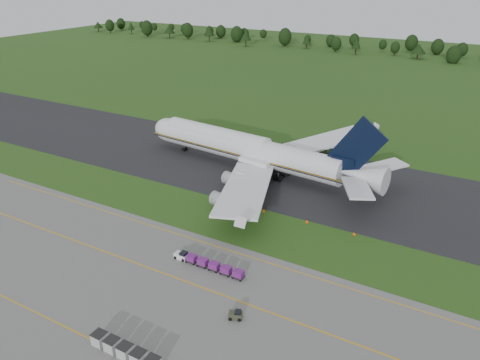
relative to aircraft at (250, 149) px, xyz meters
The scene contains 10 objects.
ground 29.06m from the aircraft, 68.87° to the right, with size 600.00×600.00×0.00m, color #244715.
apron 61.71m from the aircraft, 80.38° to the right, with size 300.00×52.00×0.06m, color #62625E.
taxiway 11.81m from the aircraft, ahead, with size 300.00×40.00×0.08m, color black.
apron_markings 54.83m from the aircraft, 79.14° to the right, with size 300.00×30.20×0.01m.
tree_line 193.86m from the aircraft, 95.45° to the left, with size 529.41×23.53×11.95m.
aircraft is the anchor object (origin of this frame).
baggage_train 46.03m from the aircraft, 71.07° to the right, with size 14.39×1.53×1.47m.
utility_cart 58.67m from the aircraft, 63.67° to the right, with size 2.34×1.88×1.12m.
uld_row 68.67m from the aircraft, 76.07° to the right, with size 11.48×1.88×1.86m.
edge_markers 28.03m from the aircraft, 45.33° to the right, with size 30.93×0.30×0.60m.
Camera 1 is at (44.04, -74.58, 49.12)m, focal length 35.00 mm.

